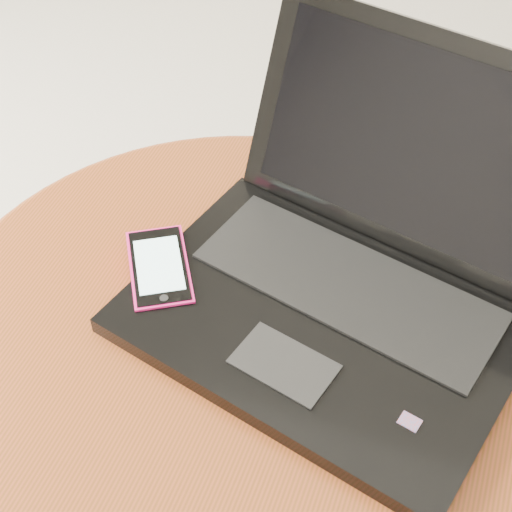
% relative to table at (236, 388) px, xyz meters
% --- Properties ---
extents(table, '(0.64, 0.64, 0.51)m').
position_rel_table_xyz_m(table, '(0.00, 0.00, 0.00)').
color(table, brown).
rests_on(table, ground).
extents(laptop, '(0.44, 0.42, 0.23)m').
position_rel_table_xyz_m(laptop, '(0.09, 0.07, 0.15)').
color(laptop, black).
rests_on(laptop, table).
extents(phone_black, '(0.12, 0.12, 0.01)m').
position_rel_table_xyz_m(phone_black, '(-0.08, 0.03, 0.11)').
color(phone_black, black).
rests_on(phone_black, table).
extents(phone_pink, '(0.11, 0.13, 0.01)m').
position_rel_table_xyz_m(phone_pink, '(-0.10, 0.03, 0.13)').
color(phone_pink, '#F11C79').
rests_on(phone_pink, phone_black).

